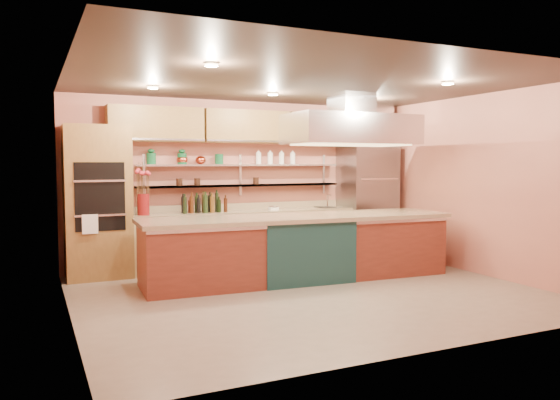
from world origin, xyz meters
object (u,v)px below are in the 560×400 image
refrigerator (367,200)px  flower_vase (143,204)px  kitchen_scale (274,207)px  island (299,248)px  copper_kettle (201,160)px  green_canister (219,159)px

refrigerator → flower_vase: bearing=179.9°
refrigerator → kitchen_scale: refrigerator is taller
flower_vase → refrigerator: bearing=-0.1°
refrigerator → island: 2.56m
kitchen_scale → copper_kettle: bearing=153.5°
green_canister → copper_kettle: bearing=180.0°
flower_vase → green_canister: size_ratio=1.95×
island → copper_kettle: bearing=126.4°
refrigerator → copper_kettle: size_ratio=12.15×
flower_vase → green_canister: (1.31, 0.22, 0.70)m
copper_kettle → green_canister: green_canister is taller
refrigerator → flower_vase: refrigerator is taller
flower_vase → kitchen_scale: bearing=0.0°
island → green_canister: 2.17m
refrigerator → kitchen_scale: size_ratio=13.51×
flower_vase → kitchen_scale: flower_vase is taller
flower_vase → green_canister: green_canister is taller
flower_vase → island: bearing=-33.7°
refrigerator → kitchen_scale: bearing=179.7°
kitchen_scale → flower_vase: bearing=163.7°
kitchen_scale → green_canister: green_canister is taller
island → refrigerator: bearing=35.5°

